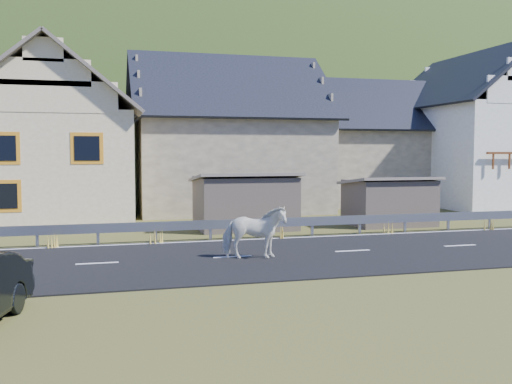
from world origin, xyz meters
name	(u,v)px	position (x,y,z in m)	size (l,w,h in m)	color
ground	(353,252)	(0.00, 0.00, 0.00)	(160.00, 160.00, 0.00)	#3D3F1A
road	(353,251)	(0.00, 0.00, 0.02)	(60.00, 7.00, 0.04)	black
lane_markings	(353,251)	(0.00, 0.00, 0.04)	(60.00, 6.60, 0.01)	silver
guardrail	(312,222)	(0.00, 3.68, 0.56)	(28.10, 0.09, 0.75)	#93969B
shed_left	(245,203)	(-2.00, 6.50, 1.10)	(4.30, 3.30, 2.40)	#63564B
shed_right	(389,203)	(4.50, 6.00, 1.00)	(3.80, 2.90, 2.20)	#63564B
house_cream	(54,129)	(-10.00, 12.00, 4.36)	(7.80, 9.80, 8.30)	#F9E7B9
house_stone_a	(226,128)	(-1.00, 15.00, 4.63)	(10.80, 9.80, 8.90)	tan
house_stone_b	(370,137)	(9.00, 17.00, 4.24)	(9.80, 8.80, 8.10)	tan
house_white	(480,123)	(15.00, 14.00, 5.06)	(8.80, 10.80, 9.70)	white
mountain	(142,220)	(5.00, 180.00, -20.00)	(440.00, 280.00, 260.00)	#243F16
horse	(254,232)	(-3.43, -0.44, 0.84)	(1.90, 0.87, 1.60)	silver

